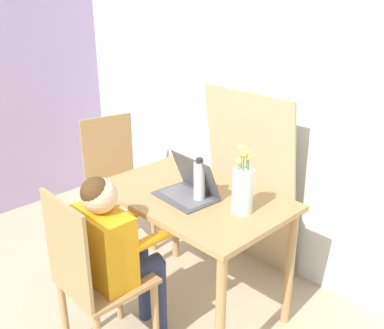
% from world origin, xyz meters
% --- Properties ---
extents(wall_back, '(6.40, 0.05, 2.50)m').
position_xyz_m(wall_back, '(0.00, 2.23, 1.25)').
color(wall_back, silver).
rests_on(wall_back, ground_plane).
extents(dining_table, '(1.04, 0.67, 0.76)m').
position_xyz_m(dining_table, '(-0.22, 1.48, 0.64)').
color(dining_table, tan).
rests_on(dining_table, ground_plane).
extents(chair_occupied, '(0.41, 0.41, 0.96)m').
position_xyz_m(chair_occupied, '(-0.28, 0.85, 0.49)').
color(chair_occupied, tan).
rests_on(chair_occupied, ground_plane).
extents(chair_spare, '(0.48, 0.48, 0.96)m').
position_xyz_m(chair_spare, '(-1.14, 1.60, 0.49)').
color(chair_spare, tan).
rests_on(chair_spare, ground_plane).
extents(person_seated, '(0.35, 0.43, 1.02)m').
position_xyz_m(person_seated, '(-0.27, 0.97, 0.64)').
color(person_seated, orange).
rests_on(person_seated, ground_plane).
extents(laptop, '(0.33, 0.26, 0.23)m').
position_xyz_m(laptop, '(-0.22, 1.45, 0.81)').
color(laptop, '#4C4C51').
rests_on(laptop, dining_table).
extents(flower_vase, '(0.11, 0.11, 0.36)m').
position_xyz_m(flower_vase, '(0.09, 1.52, 0.89)').
color(flower_vase, silver).
rests_on(flower_vase, dining_table).
extents(water_bottle, '(0.06, 0.06, 0.24)m').
position_xyz_m(water_bottle, '(-0.14, 1.45, 0.87)').
color(water_bottle, silver).
rests_on(water_bottle, dining_table).
extents(cardboard_panel, '(0.69, 0.19, 1.24)m').
position_xyz_m(cardboard_panel, '(-0.29, 2.08, 0.62)').
color(cardboard_panel, tan).
rests_on(cardboard_panel, ground_plane).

